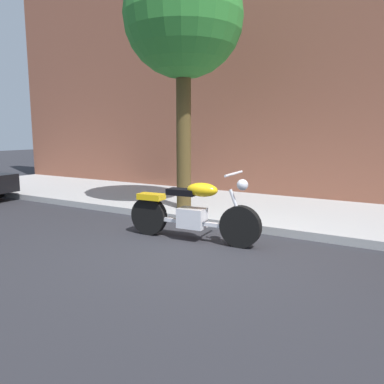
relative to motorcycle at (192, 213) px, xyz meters
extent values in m
plane|color=#28282D|center=(0.34, -0.44, -0.46)|extent=(60.00, 60.00, 0.00)
cube|color=#A6A6A6|center=(0.34, 2.58, -0.39)|extent=(19.62, 3.26, 0.14)
cube|color=brown|center=(0.34, 4.47, 3.81)|extent=(19.62, 0.50, 8.53)
cylinder|color=black|center=(0.82, 0.06, -0.13)|extent=(0.65, 0.18, 0.64)
cylinder|color=black|center=(-0.82, -0.06, -0.13)|extent=(0.65, 0.18, 0.64)
cube|color=silver|center=(0.00, 0.00, -0.08)|extent=(0.46, 0.31, 0.32)
cube|color=silver|center=(0.00, 0.00, -0.15)|extent=(1.48, 0.19, 0.06)
ellipsoid|color=yellow|center=(0.18, 0.01, 0.39)|extent=(0.54, 0.30, 0.22)
cube|color=black|center=(-0.18, -0.02, 0.33)|extent=(0.50, 0.27, 0.10)
cube|color=yellow|center=(-0.77, -0.06, 0.21)|extent=(0.46, 0.27, 0.10)
cylinder|color=silver|center=(0.76, 0.05, 0.15)|extent=(0.27, 0.07, 0.58)
cylinder|color=silver|center=(0.70, 0.05, 0.67)|extent=(0.09, 0.70, 0.04)
sphere|color=silver|center=(0.84, 0.06, 0.51)|extent=(0.17, 0.17, 0.17)
cylinder|color=silver|center=(-0.26, 0.14, -0.18)|extent=(0.80, 0.15, 0.09)
cylinder|color=#4D3D1E|center=(-1.16, 1.61, 1.21)|extent=(0.30, 0.30, 3.33)
sphere|color=#308232|center=(-1.16, 1.61, 3.53)|extent=(2.39, 2.39, 2.39)
camera|label=1|loc=(3.09, -5.19, 1.30)|focal=35.91mm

